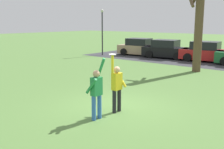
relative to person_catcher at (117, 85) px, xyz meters
name	(u,v)px	position (x,y,z in m)	size (l,w,h in m)	color
ground_plane	(115,107)	(-0.39, 0.39, -0.98)	(120.00, 120.00, 0.00)	#567F3D
person_catcher	(117,85)	(0.00, 0.00, 0.00)	(0.49, 0.55, 2.08)	black
person_defender	(96,90)	(-0.05, -1.00, 0.00)	(0.49, 0.56, 2.04)	#3366B7
frisbee_disc	(113,54)	(-0.01, -0.22, 1.11)	(0.24, 0.24, 0.02)	white
parked_car_tan	(140,48)	(-8.71, 14.27, -0.25)	(4.29, 2.41, 1.59)	tan
parked_car_black	(167,50)	(-5.79, 14.11, -0.25)	(4.29, 2.41, 1.59)	black
parked_car_red	(206,52)	(-2.34, 14.36, -0.25)	(4.29, 2.41, 1.59)	red
parking_strip	(224,64)	(-0.83, 14.07, -0.98)	(24.58, 6.40, 0.01)	#38383D
bare_tree_tall	(199,22)	(-1.13, 9.52, 2.17)	(1.38, 1.82, 6.04)	brown
lamppost_by_lot	(102,28)	(-11.50, 12.07, 1.60)	(0.28, 0.28, 4.26)	#2D2D33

